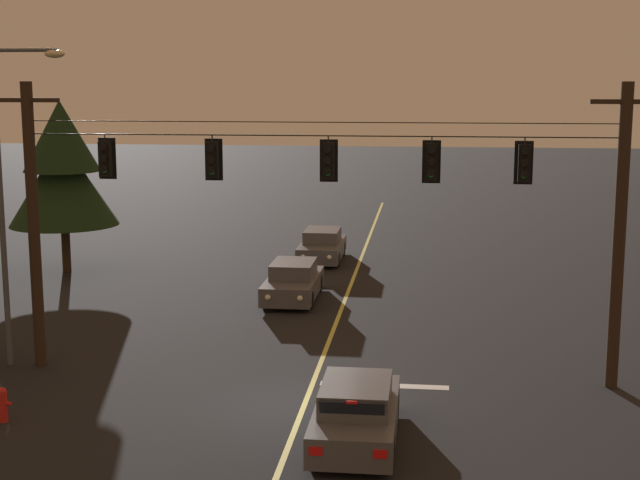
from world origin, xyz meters
The scene contains 15 objects.
ground_plane centered at (0.00, 0.00, 0.00)m, with size 180.00×180.00×0.00m, color black.
lane_centre_stripe centered at (0.00, 8.44, 0.00)m, with size 0.14×60.00×0.01m, color #D1C64C.
stop_bar_paint centered at (1.90, 1.84, 0.00)m, with size 3.40×0.36×0.01m, color silver.
signal_span_assembly centered at (0.00, 2.44, 4.11)m, with size 17.46×0.32×7.93m.
traffic_light_leftmost centered at (-5.70, 2.43, 5.87)m, with size 0.48×0.41×1.22m.
traffic_light_left_inner centered at (-2.76, 2.43, 5.87)m, with size 0.48×0.41×1.22m.
traffic_light_centre centered at (0.34, 2.43, 5.87)m, with size 0.48×0.41×1.22m.
traffic_light_right_inner centered at (3.02, 2.43, 5.87)m, with size 0.48×0.41×1.22m.
traffic_light_rightmost centered at (5.37, 2.43, 5.87)m, with size 0.48×0.41×1.22m.
car_waiting_near_lane centered at (1.46, -1.99, 0.65)m, with size 1.80×4.33×1.39m.
car_oncoming_lead centered at (-1.91, 11.18, 0.65)m, with size 1.80×4.42×1.39m.
car_oncoming_trailing centered at (-1.70, 18.63, 0.65)m, with size 1.80×4.42×1.39m.
street_lamp_corner centered at (-8.44, 2.41, 5.26)m, with size 2.11×0.30×8.86m.
tree_verge_near centered at (-12.11, 15.01, 4.31)m, with size 4.50×4.50×7.16m.
fire_hydrant centered at (-6.92, -1.81, 0.44)m, with size 0.44×0.22×0.84m.
Camera 1 is at (2.94, -21.47, 7.97)m, focal length 51.70 mm.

